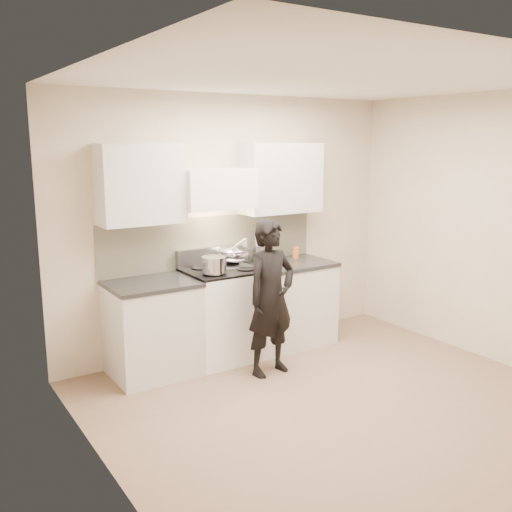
# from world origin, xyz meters

# --- Properties ---
(ground_plane) EXTENTS (4.00, 4.00, 0.00)m
(ground_plane) POSITION_xyz_m (0.00, 0.00, 0.00)
(ground_plane) COLOR #806651
(room_shell) EXTENTS (4.04, 3.54, 2.70)m
(room_shell) POSITION_xyz_m (-0.06, 0.37, 1.60)
(room_shell) COLOR beige
(room_shell) RESTS_ON ground
(stove) EXTENTS (0.76, 0.65, 0.96)m
(stove) POSITION_xyz_m (-0.30, 1.42, 0.47)
(stove) COLOR white
(stove) RESTS_ON ground
(counter_right) EXTENTS (0.92, 0.67, 0.92)m
(counter_right) POSITION_xyz_m (0.53, 1.43, 0.46)
(counter_right) COLOR silver
(counter_right) RESTS_ON ground
(counter_left) EXTENTS (0.82, 0.67, 0.92)m
(counter_left) POSITION_xyz_m (-1.08, 1.43, 0.46)
(counter_left) COLOR silver
(counter_left) RESTS_ON ground
(wok) EXTENTS (0.38, 0.46, 0.30)m
(wok) POSITION_xyz_m (-0.10, 1.57, 1.06)
(wok) COLOR #B9B6C9
(wok) RESTS_ON stove
(stock_pot) EXTENTS (0.32, 0.31, 0.16)m
(stock_pot) POSITION_xyz_m (-0.48, 1.28, 1.04)
(stock_pot) COLOR #B9B6C9
(stock_pot) RESTS_ON stove
(utensil_crock) EXTENTS (0.13, 0.13, 0.35)m
(utensil_crock) POSITION_xyz_m (0.25, 1.61, 1.03)
(utensil_crock) COLOR #9899A0
(utensil_crock) RESTS_ON counter_right
(spice_jar) EXTENTS (0.05, 0.05, 0.10)m
(spice_jar) POSITION_xyz_m (0.31, 1.61, 0.97)
(spice_jar) COLOR orange
(spice_jar) RESTS_ON counter_right
(oil_glass) EXTENTS (0.08, 0.08, 0.13)m
(oil_glass) POSITION_xyz_m (0.73, 1.57, 0.99)
(oil_glass) COLOR #BE6322
(oil_glass) RESTS_ON counter_right
(person) EXTENTS (0.59, 0.43, 1.51)m
(person) POSITION_xyz_m (-0.11, 0.84, 0.75)
(person) COLOR black
(person) RESTS_ON ground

